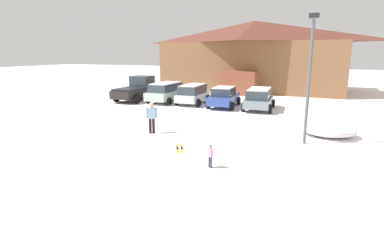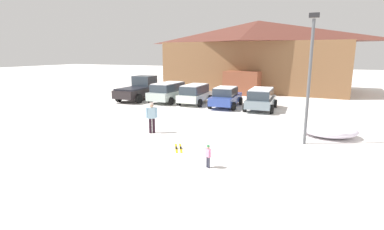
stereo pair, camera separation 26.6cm
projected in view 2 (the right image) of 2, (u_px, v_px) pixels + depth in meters
The scene contains 12 objects.
ground at pixel (101, 179), 10.39m from camera, with size 160.00×160.00×0.00m, color white.
ski_lodge at pixel (257, 55), 35.39m from camera, with size 21.18×12.56×7.92m.
parked_silver_wagon at pixel (168, 92), 26.41m from camera, with size 2.32×4.51×1.70m.
parked_white_suv at pixel (195, 94), 25.36m from camera, with size 2.17×4.05×1.65m.
parked_blue_hatchback at pixel (226, 97), 23.97m from camera, with size 2.28×4.31×1.61m.
parked_grey_wagon at pixel (261, 98), 22.76m from camera, with size 2.33×4.23×1.62m.
pickup_truck at pixel (140, 89), 27.66m from camera, with size 2.43×5.25×2.15m.
skier_adult_in_blue_parka at pixel (152, 116), 16.10m from camera, with size 0.53×0.43×1.67m.
skier_child_in_pink_snowsuit at pixel (208, 155), 11.28m from camera, with size 0.30×0.22×0.89m.
pair_of_skis at pixel (178, 148), 13.65m from camera, with size 0.90×1.31×0.08m.
lamp_post at pixel (310, 74), 13.66m from camera, with size 0.44×0.24×6.00m.
plowed_snow_pile at pixel (329, 130), 15.53m from camera, with size 2.75×2.20×0.73m, color white.
Camera 2 is at (6.79, -7.64, 4.29)m, focal length 28.00 mm.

